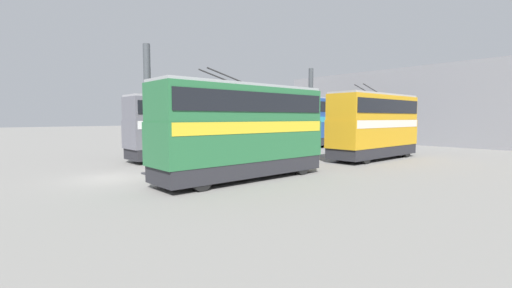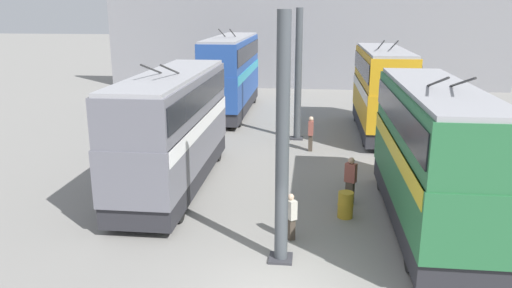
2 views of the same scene
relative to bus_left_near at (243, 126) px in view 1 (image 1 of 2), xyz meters
The scene contains 12 objects.
ground_plane 7.39m from the bus_left_near, 135.86° to the left, with size 240.00×240.00×0.00m, color gray.
depot_back_wall 29.62m from the bus_left_near, ahead, with size 0.50×36.00×9.08m.
support_column_near 5.65m from the bus_left_near, 121.46° to the left, with size 0.70×0.70×7.20m.
support_column_far 12.14m from the bus_left_near, 23.22° to the left, with size 0.70×0.70×7.20m.
bus_left_near is the anchor object (origin of this frame).
bus_left_far 12.94m from the bus_left_near, ahead, with size 9.09×2.54×5.57m.
bus_right_near 9.98m from the bus_left_near, 73.17° to the left, with size 10.21×2.54×5.35m.
bus_right_far 20.07m from the bus_left_near, 28.43° to the left, with size 11.06×2.54×5.91m.
person_aisle_foreground 5.18m from the bus_left_near, 108.41° to the left, with size 0.48×0.44×1.56m.
person_by_left_row 3.53m from the bus_left_near, 53.47° to the left, with size 0.41×0.48×1.81m.
person_aisle_midway 9.83m from the bus_left_near, 24.46° to the left, with size 0.44×0.27×1.83m.
oil_drum 3.55m from the bus_left_near, 81.15° to the left, with size 0.57×0.57×0.95m.
Camera 1 is at (-6.14, -18.26, 3.16)m, focal length 24.00 mm.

